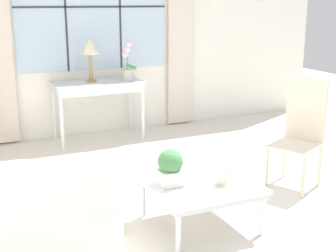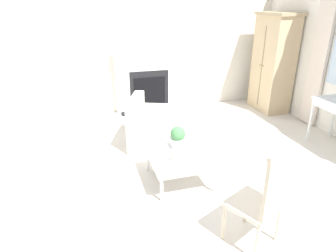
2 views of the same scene
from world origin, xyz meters
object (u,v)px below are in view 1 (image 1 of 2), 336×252
Objects in this scene: console_table at (98,88)px; potted_plant_small at (170,167)px; table_lamp at (90,48)px; potted_orchid at (128,66)px; pillar_candle at (223,177)px; side_chair_wooden at (301,128)px; coffee_table at (201,187)px; armchair_upholstered at (60,223)px.

potted_plant_small is at bearing -94.18° from console_table.
potted_orchid is (0.48, -0.07, -0.25)m from table_lamp.
side_chair_wooden is at bearing 23.14° from pillar_candle.
coffee_table is 5.35× the size of pillar_candle.
side_chair_wooden reaches higher than console_table.
side_chair_wooden reaches higher than potted_plant_small.
armchair_upholstered is 1.30× the size of coffee_table.
armchair_upholstered is (-1.03, -2.84, -0.93)m from table_lamp.
potted_orchid reaches higher than console_table.
potted_orchid is at bearing 112.79° from side_chair_wooden.
pillar_candle is at bearing -2.81° from armchair_upholstered.
pillar_candle is at bearing -84.88° from table_lamp.
console_table is at bearing -1.27° from table_lamp.
side_chair_wooden is at bearing 10.20° from armchair_upholstered.
potted_orchid is 2.89m from pillar_candle.
pillar_candle is (0.13, -0.12, 0.11)m from coffee_table.
potted_plant_small is 1.89× the size of pillar_candle.
pillar_candle is (1.29, -0.06, 0.16)m from armchair_upholstered.
pillar_candle is at bearing -25.08° from potted_plant_small.
armchair_upholstered is at bearing -177.26° from coffee_table.
console_table is 2.76m from side_chair_wooden.
potted_plant_small is (-0.20, -2.72, -0.17)m from console_table.
potted_orchid is 0.47× the size of side_chair_wooden.
potted_plant_small is at bearing -102.71° from potted_orchid.
side_chair_wooden is at bearing 16.49° from coffee_table.
table_lamp is at bearing 95.12° from pillar_candle.
potted_orchid is at bearing -8.64° from table_lamp.
table_lamp is 3.01m from pillar_candle.
side_chair_wooden is 6.97× the size of pillar_candle.
potted_orchid is 2.81m from coffee_table.
table_lamp is 2.92m from coffee_table.
pillar_candle is at bearing -156.86° from side_chair_wooden.
console_table reaches higher than pillar_candle.
pillar_candle is at bearing -86.46° from console_table.
potted_plant_small reaches higher than coffee_table.
table_lamp is 0.67× the size of coffee_table.
potted_plant_small is (0.91, 0.11, 0.24)m from armchair_upholstered.
potted_orchid is at bearing -10.10° from console_table.
table_lamp is 1.91× the size of potted_plant_small.
coffee_table is 0.32m from potted_plant_small.
potted_orchid is 0.62× the size of coffee_table.
table_lamp reaches higher than coffee_table.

